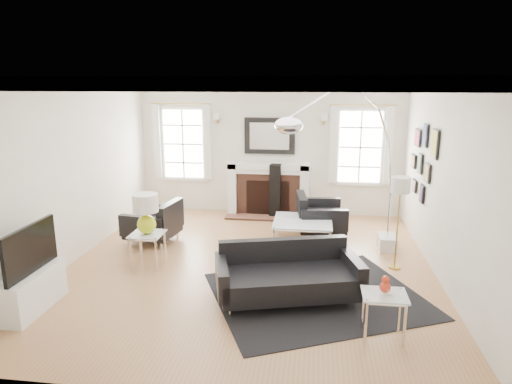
# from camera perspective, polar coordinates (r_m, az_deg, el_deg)

# --- Properties ---
(floor) EXTENTS (6.00, 6.00, 0.00)m
(floor) POSITION_cam_1_polar(r_m,az_deg,el_deg) (7.08, -0.88, -9.24)
(floor) COLOR #A27144
(floor) RESTS_ON ground
(back_wall) EXTENTS (5.50, 0.04, 2.80)m
(back_wall) POSITION_cam_1_polar(r_m,az_deg,el_deg) (9.59, 1.73, 5.56)
(back_wall) COLOR beige
(back_wall) RESTS_ON floor
(front_wall) EXTENTS (5.50, 0.04, 2.80)m
(front_wall) POSITION_cam_1_polar(r_m,az_deg,el_deg) (3.83, -7.61, -7.25)
(front_wall) COLOR beige
(front_wall) RESTS_ON floor
(left_wall) EXTENTS (0.04, 6.00, 2.80)m
(left_wall) POSITION_cam_1_polar(r_m,az_deg,el_deg) (7.56, -22.02, 2.35)
(left_wall) COLOR beige
(left_wall) RESTS_ON floor
(right_wall) EXTENTS (0.04, 6.00, 2.80)m
(right_wall) POSITION_cam_1_polar(r_m,az_deg,el_deg) (6.82, 22.57, 1.15)
(right_wall) COLOR beige
(right_wall) RESTS_ON floor
(ceiling) EXTENTS (5.50, 6.00, 0.02)m
(ceiling) POSITION_cam_1_polar(r_m,az_deg,el_deg) (6.52, -0.97, 14.06)
(ceiling) COLOR white
(ceiling) RESTS_ON back_wall
(crown_molding) EXTENTS (5.50, 6.00, 0.12)m
(crown_molding) POSITION_cam_1_polar(r_m,az_deg,el_deg) (6.52, -0.97, 13.54)
(crown_molding) COLOR white
(crown_molding) RESTS_ON back_wall
(fireplace) EXTENTS (1.70, 0.69, 1.11)m
(fireplace) POSITION_cam_1_polar(r_m,az_deg,el_deg) (9.55, 1.56, 0.29)
(fireplace) COLOR white
(fireplace) RESTS_ON floor
(mantel_mirror) EXTENTS (1.05, 0.07, 0.75)m
(mantel_mirror) POSITION_cam_1_polar(r_m,az_deg,el_deg) (9.51, 1.71, 7.02)
(mantel_mirror) COLOR black
(mantel_mirror) RESTS_ON back_wall
(window_left) EXTENTS (1.24, 0.15, 1.62)m
(window_left) POSITION_cam_1_polar(r_m,az_deg,el_deg) (9.89, -9.08, 5.99)
(window_left) COLOR white
(window_left) RESTS_ON back_wall
(window_right) EXTENTS (1.24, 0.15, 1.62)m
(window_right) POSITION_cam_1_polar(r_m,az_deg,el_deg) (9.52, 12.89, 5.52)
(window_right) COLOR white
(window_right) RESTS_ON back_wall
(gallery_wall) EXTENTS (0.04, 1.73, 1.29)m
(gallery_wall) POSITION_cam_1_polar(r_m,az_deg,el_deg) (8.03, 20.13, 4.09)
(gallery_wall) COLOR black
(gallery_wall) RESTS_ON right_wall
(tv_unit) EXTENTS (0.35, 1.00, 1.09)m
(tv_unit) POSITION_cam_1_polar(r_m,az_deg,el_deg) (6.33, -26.25, -10.39)
(tv_unit) COLOR white
(tv_unit) RESTS_ON floor
(area_rug) EXTENTS (3.26, 3.04, 0.01)m
(area_rug) POSITION_cam_1_polar(r_m,az_deg,el_deg) (6.23, 7.59, -12.66)
(area_rug) COLOR black
(area_rug) RESTS_ON floor
(sofa) EXTENTS (1.97, 1.28, 0.59)m
(sofa) POSITION_cam_1_polar(r_m,az_deg,el_deg) (5.98, 3.92, -10.36)
(sofa) COLOR black
(sofa) RESTS_ON floor
(armchair_left) EXTENTS (0.93, 1.00, 0.61)m
(armchair_left) POSITION_cam_1_polar(r_m,az_deg,el_deg) (8.18, -12.41, -3.85)
(armchair_left) COLOR black
(armchair_left) RESTS_ON floor
(armchair_right) EXTENTS (0.95, 1.03, 0.63)m
(armchair_right) POSITION_cam_1_polar(r_m,az_deg,el_deg) (8.39, 7.74, -3.08)
(armchair_right) COLOR black
(armchair_right) RESTS_ON floor
(coffee_table) EXTENTS (0.99, 0.99, 0.44)m
(coffee_table) POSITION_cam_1_polar(r_m,az_deg,el_deg) (7.86, 5.86, -3.78)
(coffee_table) COLOR silver
(coffee_table) RESTS_ON floor
(side_table_left) EXTENTS (0.48, 0.48, 0.52)m
(side_table_left) POSITION_cam_1_polar(r_m,az_deg,el_deg) (7.12, -13.41, -5.85)
(side_table_left) COLOR silver
(side_table_left) RESTS_ON floor
(nesting_table) EXTENTS (0.48, 0.40, 0.53)m
(nesting_table) POSITION_cam_1_polar(r_m,az_deg,el_deg) (5.27, 15.69, -13.31)
(nesting_table) COLOR silver
(nesting_table) RESTS_ON floor
(gourd_lamp) EXTENTS (0.38, 0.38, 0.61)m
(gourd_lamp) POSITION_cam_1_polar(r_m,az_deg,el_deg) (6.99, -13.61, -2.33)
(gourd_lamp) COLOR #C2D51A
(gourd_lamp) RESTS_ON side_table_left
(orange_vase) EXTENTS (0.12, 0.12, 0.19)m
(orange_vase) POSITION_cam_1_polar(r_m,az_deg,el_deg) (5.18, 15.85, -11.12)
(orange_vase) COLOR red
(orange_vase) RESTS_ON nesting_table
(arc_floor_lamp) EXTENTS (1.95, 1.80, 2.76)m
(arc_floor_lamp) POSITION_cam_1_polar(r_m,az_deg,el_deg) (6.94, 11.01, 2.91)
(arc_floor_lamp) COLOR white
(arc_floor_lamp) RESTS_ON floor
(stick_floor_lamp) EXTENTS (0.29, 0.29, 1.41)m
(stick_floor_lamp) POSITION_cam_1_polar(r_m,az_deg,el_deg) (6.95, 17.60, 0.26)
(stick_floor_lamp) COLOR #AA8C3B
(stick_floor_lamp) RESTS_ON floor
(speaker_tower) EXTENTS (0.25, 0.25, 1.11)m
(speaker_tower) POSITION_cam_1_polar(r_m,az_deg,el_deg) (9.39, 2.46, 0.13)
(speaker_tower) COLOR black
(speaker_tower) RESTS_ON floor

